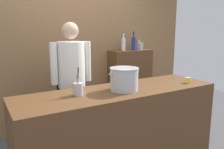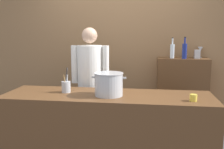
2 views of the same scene
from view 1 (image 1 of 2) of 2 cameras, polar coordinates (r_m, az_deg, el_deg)
The scene contains 11 objects.
brick_back_panel at distance 3.79m, azimuth -9.52°, elevation 9.90°, with size 4.40×0.10×3.00m, color olive.
prep_counter at distance 2.78m, azimuth 2.05°, elevation -12.77°, with size 2.36×0.70×0.90m, color brown.
bar_cabinet at distance 4.18m, azimuth 4.44°, elevation -2.27°, with size 0.76×0.32×1.21m, color brown.
chef at distance 3.01m, azimuth -9.94°, elevation -0.70°, with size 0.53×0.37×1.66m.
stockpot_large at distance 2.57m, azimuth 3.03°, elevation -1.14°, with size 0.38×0.32×0.26m.
utensil_crock at distance 2.42m, azimuth -8.35°, elevation -3.44°, with size 0.10×0.10×0.29m.
butter_jar at distance 3.09m, azimuth 18.17°, elevation -1.35°, with size 0.08×0.08×0.07m, color yellow.
wine_bottle_clear at distance 3.95m, azimuth 2.85°, elevation 7.52°, with size 0.06×0.06×0.31m.
wine_bottle_cobalt at distance 4.01m, azimuth 5.31°, elevation 7.63°, with size 0.07×0.07×0.32m.
wine_glass_wide at distance 4.31m, azimuth 6.61°, elevation 7.89°, with size 0.08×0.08×0.17m.
spice_tin_silver at distance 4.17m, azimuth 6.97°, elevation 6.97°, with size 0.08×0.08×0.13m, color #B2B2B7.
Camera 1 is at (-1.38, -2.13, 1.58)m, focal length 37.09 mm.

